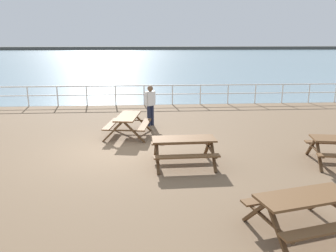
# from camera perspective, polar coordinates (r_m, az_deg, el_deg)

# --- Properties ---
(ground_plane) EXTENTS (30.00, 24.00, 0.20)m
(ground_plane) POSITION_cam_1_polar(r_m,az_deg,el_deg) (11.19, -7.81, -4.63)
(ground_plane) COLOR brown
(sea_band) EXTENTS (142.00, 90.00, 0.01)m
(sea_band) POSITION_cam_1_polar(r_m,az_deg,el_deg) (63.40, -4.78, 11.31)
(sea_band) COLOR gray
(sea_band) RESTS_ON ground
(distant_shoreline) EXTENTS (142.00, 6.00, 1.80)m
(distant_shoreline) POSITION_cam_1_polar(r_m,az_deg,el_deg) (106.36, -4.52, 12.61)
(distant_shoreline) COLOR #4C4C47
(distant_shoreline) RESTS_ON ground
(seaward_railing) EXTENTS (23.07, 0.07, 1.08)m
(seaward_railing) POSITION_cam_1_polar(r_m,az_deg,el_deg) (18.53, -6.40, 5.73)
(seaward_railing) COLOR white
(seaward_railing) RESTS_ON ground
(picnic_table_near_left) EXTENTS (1.84, 1.59, 0.80)m
(picnic_table_near_left) POSITION_cam_1_polar(r_m,az_deg,el_deg) (9.77, 2.64, -3.13)
(picnic_table_near_left) COLOR brown
(picnic_table_near_left) RESTS_ON ground
(picnic_table_near_right) EXTENTS (1.78, 2.01, 0.80)m
(picnic_table_near_right) POSITION_cam_1_polar(r_m,az_deg,el_deg) (12.65, -6.73, 0.90)
(picnic_table_near_right) COLOR brown
(picnic_table_near_right) RESTS_ON ground
(picnic_table_far_left) EXTENTS (2.09, 1.88, 0.80)m
(picnic_table_far_left) POSITION_cam_1_polar(r_m,az_deg,el_deg) (6.87, 21.84, -12.17)
(picnic_table_far_left) COLOR brown
(picnic_table_far_left) RESTS_ON ground
(visitor) EXTENTS (0.44, 0.38, 1.66)m
(visitor) POSITION_cam_1_polar(r_m,az_deg,el_deg) (14.03, -2.97, 3.85)
(visitor) COLOR #1E2338
(visitor) RESTS_ON ground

